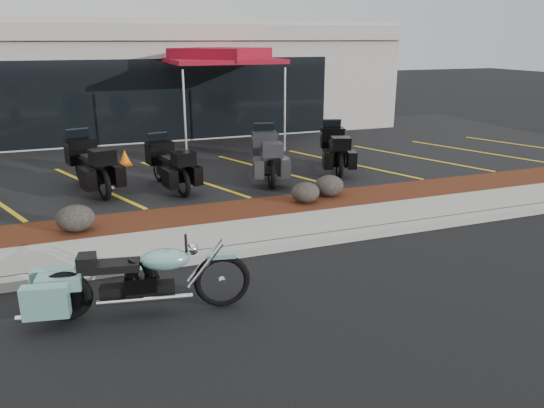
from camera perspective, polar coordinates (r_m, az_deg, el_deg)
name	(u,v)px	position (r m, az deg, el deg)	size (l,w,h in m)	color
ground	(269,275)	(8.06, -0.31, -7.69)	(90.00, 90.00, 0.00)	black
curb	(250,250)	(8.80, -2.36, -4.92)	(24.00, 0.25, 0.15)	gray
sidewalk	(238,235)	(9.43, -3.70, -3.40)	(24.00, 1.20, 0.15)	gray
mulch_bed	(220,215)	(10.51, -5.63, -1.19)	(24.00, 1.20, 0.16)	#340F0B
upper_lot	(170,159)	(15.61, -10.88, 4.74)	(26.00, 9.60, 0.15)	black
dealership_building	(138,77)	(21.51, -14.24, 13.14)	(18.00, 8.16, 4.00)	gray
boulder_left	(75,218)	(9.92, -20.38, -1.45)	(0.67, 0.56, 0.47)	black
boulder_mid	(305,193)	(10.95, 3.62, 1.24)	(0.60, 0.50, 0.43)	black
boulder_right	(329,186)	(11.45, 6.15, 1.97)	(0.65, 0.54, 0.46)	black
hero_cruiser	(222,273)	(7.00, -5.42, -7.38)	(2.79, 0.71, 0.98)	#6BA698
touring_black_front	(80,156)	(13.08, -19.97, 4.84)	(2.25, 0.86, 1.31)	black
touring_black_mid	(158,158)	(12.73, -12.12, 4.91)	(2.05, 0.78, 1.19)	black
touring_grey	(264,148)	(13.42, -0.89, 6.09)	(2.18, 0.83, 1.27)	#2C2C30
touring_black_rear	(331,142)	(14.34, 6.40, 6.64)	(2.11, 0.81, 1.23)	black
traffic_cone	(125,157)	(14.78, -15.54, 4.85)	(0.33, 0.33, 0.43)	#F56208
popup_canopy	(221,57)	(16.76, -5.51, 15.45)	(3.68, 3.68, 2.99)	silver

